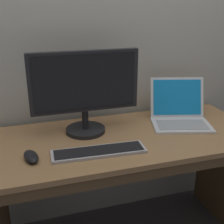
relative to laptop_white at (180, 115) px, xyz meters
The scene contains 5 objects.
desk 0.46m from the laptop_white, 167.74° to the right, with size 1.41×0.61×0.71m.
laptop_white is the anchor object (origin of this frame).
external_monitor 0.57m from the laptop_white, behind, with size 0.55×0.21×0.43m.
wired_keyboard 0.57m from the laptop_white, 158.56° to the right, with size 0.44×0.13×0.02m.
computer_mouse 0.85m from the laptop_white, 167.71° to the right, with size 0.06×0.12×0.03m, color black.
Camera 1 is at (-0.47, -1.30, 1.37)m, focal length 47.11 mm.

